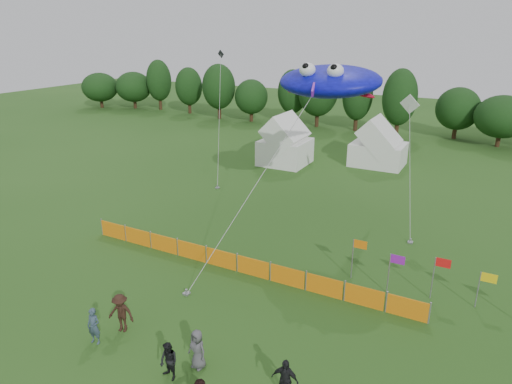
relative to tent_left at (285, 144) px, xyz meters
The scene contains 14 objects.
ground 28.54m from the tent_left, 73.39° to the right, with size 160.00×160.00×0.00m, color #234C16.
treeline 20.28m from the tent_left, 61.10° to the left, with size 104.57×8.78×8.36m.
tent_left is the anchor object (origin of this frame).
tent_right 8.91m from the tent_left, 24.83° to the left, with size 4.98×3.99×3.52m.
barrier_fence 21.34m from the tent_left, 72.45° to the right, with size 19.90×0.06×1.00m.
flag_row 24.39m from the tent_left, 48.38° to the right, with size 8.73×0.74×2.28m.
spectator_a 28.60m from the tent_left, 81.55° to the right, with size 0.60×0.39×1.64m, color #334455.
spectator_b 29.67m from the tent_left, 73.81° to the right, with size 0.76×0.59×1.56m, color black.
spectator_c 27.54m from the tent_left, 80.33° to the right, with size 1.16×0.67×1.80m, color black.
spectator_d 30.13m from the tent_left, 65.41° to the right, with size 1.00×0.42×1.71m, color black.
spectator_e 28.86m from the tent_left, 72.12° to the right, with size 0.81×0.53×1.66m, color #4B4A4F.
stingray_kite 17.08m from the tent_left, 55.52° to the right, with size 7.84×19.29×10.76m.
small_kite_white 16.68m from the tent_left, 36.73° to the right, with size 2.35×3.78×8.60m.
small_kite_dark 7.34m from the tent_left, 155.27° to the right, with size 7.18×11.77×10.41m.
Camera 1 is at (9.52, -11.88, 12.51)m, focal length 32.00 mm.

